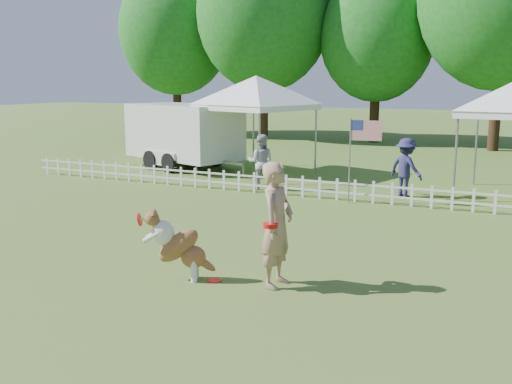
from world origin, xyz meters
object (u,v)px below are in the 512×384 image
(flag_pole, at_px, (350,161))
(handler, at_px, (277,225))
(canopy_tent_left, at_px, (256,127))
(cargo_trailer, at_px, (184,136))
(dog, at_px, (179,246))
(spectator_a, at_px, (261,162))
(spectator_b, at_px, (406,168))
(frisbee_on_turf, at_px, (214,280))

(flag_pole, bearing_deg, handler, -90.11)
(flag_pole, bearing_deg, canopy_tent_left, 135.71)
(cargo_trailer, xyz_separation_m, flag_pole, (7.33, -3.48, -0.08))
(handler, height_order, cargo_trailer, cargo_trailer)
(dog, relative_size, cargo_trailer, 0.21)
(handler, relative_size, canopy_tent_left, 0.60)
(cargo_trailer, relative_size, spectator_a, 3.32)
(spectator_b, bearing_deg, cargo_trailer, 17.37)
(spectator_b, bearing_deg, dog, 107.22)
(spectator_b, bearing_deg, canopy_tent_left, 11.75)
(dog, distance_m, spectator_a, 8.09)
(frisbee_on_turf, bearing_deg, dog, -161.97)
(flag_pole, relative_size, spectator_a, 1.36)
(canopy_tent_left, relative_size, spectator_a, 2.00)
(dog, distance_m, frisbee_on_turf, 0.80)
(flag_pole, xyz_separation_m, spectator_a, (-2.93, 0.77, -0.30))
(canopy_tent_left, xyz_separation_m, flag_pole, (4.29, -3.35, -0.53))
(cargo_trailer, height_order, spectator_a, cargo_trailer)
(spectator_a, relative_size, spectator_b, 1.00)
(frisbee_on_turf, relative_size, cargo_trailer, 0.04)
(dog, height_order, frisbee_on_turf, dog)
(cargo_trailer, height_order, spectator_b, cargo_trailer)
(handler, bearing_deg, canopy_tent_left, 27.63)
(dog, relative_size, flag_pole, 0.51)
(flag_pole, bearing_deg, spectator_b, 44.16)
(flag_pole, bearing_deg, frisbee_on_turf, -98.63)
(handler, distance_m, frisbee_on_turf, 1.42)
(dog, distance_m, flag_pole, 7.11)
(handler, bearing_deg, spectator_b, -2.55)
(spectator_a, bearing_deg, canopy_tent_left, -78.78)
(dog, distance_m, canopy_tent_left, 11.01)
(canopy_tent_left, height_order, cargo_trailer, canopy_tent_left)
(spectator_a, bearing_deg, cargo_trailer, -48.25)
(handler, distance_m, dog, 1.65)
(frisbee_on_turf, bearing_deg, cargo_trailer, 124.29)
(handler, distance_m, canopy_tent_left, 11.17)
(flag_pole, height_order, spectator_b, flag_pole)
(cargo_trailer, bearing_deg, frisbee_on_turf, -36.95)
(handler, height_order, canopy_tent_left, canopy_tent_left)
(handler, bearing_deg, flag_pole, 7.14)
(dog, height_order, spectator_a, spectator_a)
(handler, xyz_separation_m, spectator_a, (-3.65, 7.38, -0.17))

